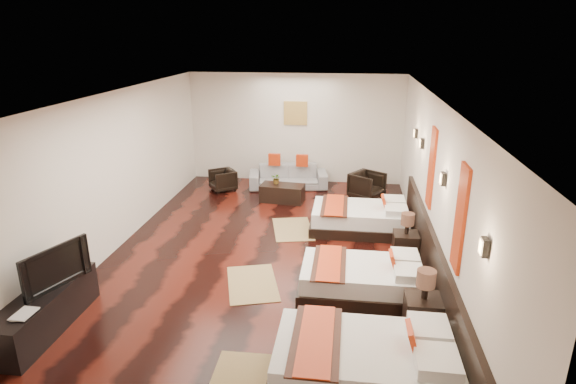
# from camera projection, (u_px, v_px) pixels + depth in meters

# --- Properties ---
(floor) EXTENTS (5.50, 9.50, 0.01)m
(floor) POSITION_uv_depth(u_px,v_px,m) (263.00, 261.00, 8.21)
(floor) COLOR black
(floor) RESTS_ON ground
(ceiling) EXTENTS (5.50, 9.50, 0.01)m
(ceiling) POSITION_uv_depth(u_px,v_px,m) (260.00, 98.00, 7.31)
(ceiling) COLOR white
(ceiling) RESTS_ON floor
(back_wall) EXTENTS (5.50, 0.01, 2.80)m
(back_wall) POSITION_uv_depth(u_px,v_px,m) (295.00, 129.00, 12.22)
(back_wall) COLOR silver
(back_wall) RESTS_ON floor
(left_wall) EXTENTS (0.01, 9.50, 2.80)m
(left_wall) POSITION_uv_depth(u_px,v_px,m) (104.00, 178.00, 8.11)
(left_wall) COLOR silver
(left_wall) RESTS_ON floor
(right_wall) EXTENTS (0.01, 9.50, 2.80)m
(right_wall) POSITION_uv_depth(u_px,v_px,m) (434.00, 191.00, 7.42)
(right_wall) COLOR silver
(right_wall) RESTS_ON floor
(headboard_panel) EXTENTS (0.08, 6.60, 0.90)m
(headboard_panel) POSITION_uv_depth(u_px,v_px,m) (433.00, 269.00, 6.98)
(headboard_panel) COLOR black
(headboard_panel) RESTS_ON floor
(bed_near) EXTENTS (2.08, 1.31, 0.80)m
(bed_near) POSITION_uv_depth(u_px,v_px,m) (367.00, 363.00, 5.27)
(bed_near) COLOR black
(bed_near) RESTS_ON floor
(bed_mid) EXTENTS (1.88, 1.18, 0.72)m
(bed_mid) POSITION_uv_depth(u_px,v_px,m) (363.00, 279.00, 7.12)
(bed_mid) COLOR black
(bed_mid) RESTS_ON floor
(bed_far) EXTENTS (1.95, 1.22, 0.74)m
(bed_far) POSITION_uv_depth(u_px,v_px,m) (361.00, 218.00, 9.43)
(bed_far) COLOR black
(bed_far) RESTS_ON floor
(nightstand_a) EXTENTS (0.46, 0.46, 0.91)m
(nightstand_a) POSITION_uv_depth(u_px,v_px,m) (423.00, 311.00, 6.18)
(nightstand_a) COLOR black
(nightstand_a) RESTS_ON floor
(nightstand_b) EXTENTS (0.43, 0.43, 0.84)m
(nightstand_b) POSITION_uv_depth(u_px,v_px,m) (406.00, 243.00, 8.22)
(nightstand_b) COLOR black
(nightstand_b) RESTS_ON floor
(jute_mat_mid) EXTENTS (1.06, 1.36, 0.01)m
(jute_mat_mid) POSITION_uv_depth(u_px,v_px,m) (252.00, 283.00, 7.47)
(jute_mat_mid) COLOR olive
(jute_mat_mid) RESTS_ON floor
(jute_mat_far) EXTENTS (1.00, 1.34, 0.01)m
(jute_mat_far) POSITION_uv_depth(u_px,v_px,m) (293.00, 229.00, 9.52)
(jute_mat_far) COLOR olive
(jute_mat_far) RESTS_ON floor
(tv_console) EXTENTS (0.50, 1.80, 0.55)m
(tv_console) POSITION_uv_depth(u_px,v_px,m) (45.00, 311.00, 6.26)
(tv_console) COLOR black
(tv_console) RESTS_ON floor
(tv) EXTENTS (0.47, 0.99, 0.58)m
(tv) POSITION_uv_depth(u_px,v_px,m) (52.00, 265.00, 6.27)
(tv) COLOR black
(tv) RESTS_ON tv_console
(book) EXTENTS (0.23, 0.30, 0.03)m
(book) POSITION_uv_depth(u_px,v_px,m) (16.00, 313.00, 5.69)
(book) COLOR black
(book) RESTS_ON tv_console
(figurine) EXTENTS (0.35, 0.35, 0.36)m
(figurine) POSITION_uv_depth(u_px,v_px,m) (71.00, 255.00, 6.80)
(figurine) COLOR brown
(figurine) RESTS_ON tv_console
(sofa) EXTENTS (2.05, 1.07, 0.57)m
(sofa) POSITION_uv_depth(u_px,v_px,m) (288.00, 177.00, 12.01)
(sofa) COLOR gray
(sofa) RESTS_ON floor
(armchair_left) EXTENTS (0.81, 0.80, 0.53)m
(armchair_left) POSITION_uv_depth(u_px,v_px,m) (223.00, 180.00, 11.78)
(armchair_left) COLOR black
(armchair_left) RESTS_ON floor
(armchair_right) EXTENTS (0.96, 0.95, 0.63)m
(armchair_right) POSITION_uv_depth(u_px,v_px,m) (367.00, 185.00, 11.21)
(armchair_right) COLOR black
(armchair_right) RESTS_ON floor
(coffee_table) EXTENTS (1.05, 0.61, 0.40)m
(coffee_table) POSITION_uv_depth(u_px,v_px,m) (282.00, 193.00, 11.05)
(coffee_table) COLOR black
(coffee_table) RESTS_ON floor
(table_plant) EXTENTS (0.29, 0.27, 0.26)m
(table_plant) POSITION_uv_depth(u_px,v_px,m) (277.00, 178.00, 11.02)
(table_plant) COLOR #29571D
(table_plant) RESTS_ON coffee_table
(orange_panel_a) EXTENTS (0.04, 0.40, 1.30)m
(orange_panel_a) POSITION_uv_depth(u_px,v_px,m) (460.00, 219.00, 5.54)
(orange_panel_a) COLOR #D86014
(orange_panel_a) RESTS_ON right_wall
(orange_panel_b) EXTENTS (0.04, 0.40, 1.30)m
(orange_panel_b) POSITION_uv_depth(u_px,v_px,m) (432.00, 168.00, 7.61)
(orange_panel_b) COLOR #D86014
(orange_panel_b) RESTS_ON right_wall
(sconce_near) EXTENTS (0.07, 0.12, 0.18)m
(sconce_near) POSITION_uv_depth(u_px,v_px,m) (484.00, 247.00, 4.47)
(sconce_near) COLOR black
(sconce_near) RESTS_ON right_wall
(sconce_mid) EXTENTS (0.07, 0.12, 0.18)m
(sconce_mid) POSITION_uv_depth(u_px,v_px,m) (443.00, 179.00, 6.53)
(sconce_mid) COLOR black
(sconce_mid) RESTS_ON right_wall
(sconce_far) EXTENTS (0.07, 0.12, 0.18)m
(sconce_far) POSITION_uv_depth(u_px,v_px,m) (422.00, 143.00, 8.60)
(sconce_far) COLOR black
(sconce_far) RESTS_ON right_wall
(sconce_lounge) EXTENTS (0.07, 0.12, 0.18)m
(sconce_lounge) POSITION_uv_depth(u_px,v_px,m) (416.00, 133.00, 9.44)
(sconce_lounge) COLOR black
(sconce_lounge) RESTS_ON right_wall
(gold_artwork) EXTENTS (0.60, 0.04, 0.60)m
(gold_artwork) POSITION_uv_depth(u_px,v_px,m) (295.00, 113.00, 12.07)
(gold_artwork) COLOR #AD873F
(gold_artwork) RESTS_ON back_wall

